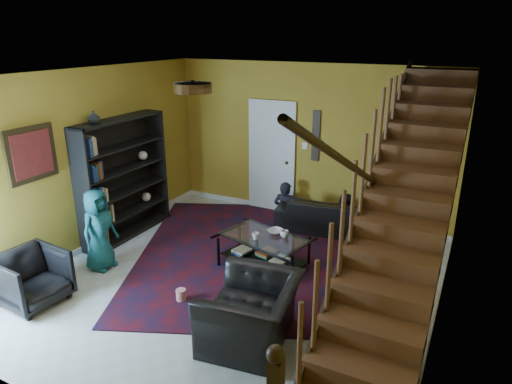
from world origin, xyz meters
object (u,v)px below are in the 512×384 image
(armchair_right, at_px, (251,313))
(bookshelf, at_px, (124,181))
(coffee_table, at_px, (264,249))
(sofa, at_px, (336,216))
(armchair_left, at_px, (32,278))

(armchair_right, bearing_deg, bookshelf, -124.44)
(bookshelf, relative_size, coffee_table, 1.46)
(bookshelf, distance_m, coffee_table, 2.65)
(sofa, xyz_separation_m, armchair_right, (0.05, -3.30, 0.07))
(bookshelf, relative_size, sofa, 0.99)
(armchair_left, relative_size, armchair_right, 0.69)
(armchair_right, bearing_deg, sofa, 173.17)
(bookshelf, bearing_deg, sofa, 28.47)
(bookshelf, height_order, coffee_table, bookshelf)
(armchair_right, bearing_deg, coffee_table, -166.58)
(armchair_left, height_order, coffee_table, armchair_left)
(armchair_left, distance_m, armchair_right, 2.89)
(sofa, relative_size, coffee_table, 1.46)
(armchair_left, bearing_deg, coffee_table, -39.87)
(sofa, bearing_deg, bookshelf, 21.98)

